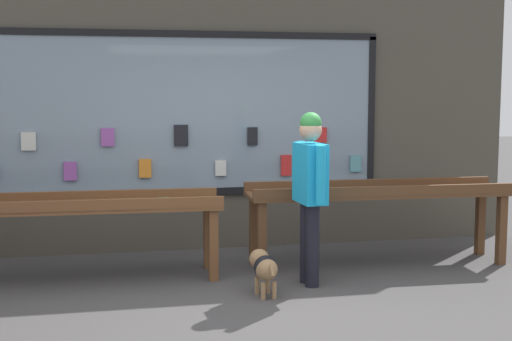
% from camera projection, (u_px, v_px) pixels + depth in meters
% --- Properties ---
extents(ground_plane, '(40.00, 40.00, 0.00)m').
position_uv_depth(ground_plane, '(257.00, 303.00, 6.48)').
color(ground_plane, '#474444').
extents(shopfront_facade, '(7.48, 0.29, 3.52)m').
position_uv_depth(shopfront_facade, '(210.00, 105.00, 8.59)').
color(shopfront_facade, '#4C473D').
rests_on(shopfront_facade, ground_plane).
extents(display_table_left, '(2.92, 0.78, 0.87)m').
position_uv_depth(display_table_left, '(77.00, 211.00, 7.19)').
color(display_table_left, brown).
rests_on(display_table_left, ground_plane).
extents(display_table_right, '(2.92, 0.74, 0.91)m').
position_uv_depth(display_table_right, '(378.00, 198.00, 7.84)').
color(display_table_right, brown).
rests_on(display_table_right, ground_plane).
extents(person_browsing, '(0.25, 0.67, 1.72)m').
position_uv_depth(person_browsing, '(310.00, 184.00, 6.99)').
color(person_browsing, black).
rests_on(person_browsing, ground_plane).
extents(small_dog, '(0.24, 0.53, 0.41)m').
position_uv_depth(small_dog, '(264.00, 267.00, 6.70)').
color(small_dog, '#99724C').
rests_on(small_dog, ground_plane).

